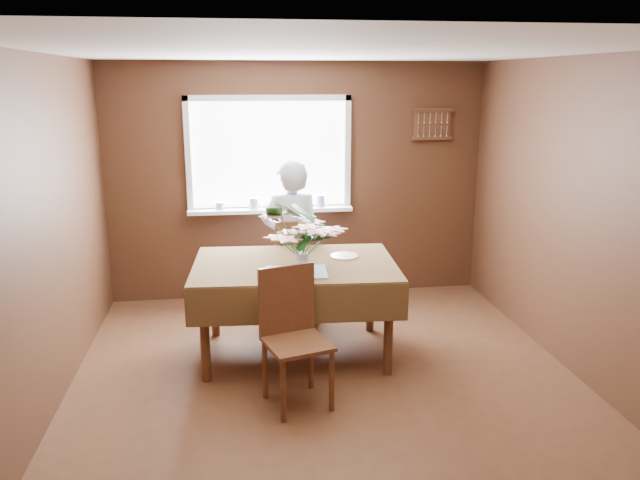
{
  "coord_description": "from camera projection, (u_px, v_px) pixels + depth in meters",
  "views": [
    {
      "loc": [
        -0.69,
        -4.3,
        2.32
      ],
      "look_at": [
        0.0,
        0.55,
        1.05
      ],
      "focal_mm": 35.0,
      "sensor_mm": 36.0,
      "label": 1
    }
  ],
  "objects": [
    {
      "name": "floor",
      "position": [
        330.0,
        390.0,
        4.8
      ],
      "size": [
        4.5,
        4.5,
        0.0
      ],
      "primitive_type": "plane",
      "color": "#4B2B1A",
      "rests_on": "ground"
    },
    {
      "name": "ceiling",
      "position": [
        331.0,
        51.0,
        4.17
      ],
      "size": [
        4.5,
        4.5,
        0.0
      ],
      "primitive_type": "plane",
      "rotation": [
        3.14,
        0.0,
        0.0
      ],
      "color": "white",
      "rests_on": "wall_back"
    },
    {
      "name": "wall_back",
      "position": [
        298.0,
        182.0,
        6.64
      ],
      "size": [
        4.0,
        0.0,
        4.0
      ],
      "primitive_type": "plane",
      "rotation": [
        1.57,
        0.0,
        0.0
      ],
      "color": "brown",
      "rests_on": "floor"
    },
    {
      "name": "wall_front",
      "position": [
        425.0,
        374.0,
        2.33
      ],
      "size": [
        4.0,
        0.0,
        4.0
      ],
      "primitive_type": "plane",
      "rotation": [
        -1.57,
        0.0,
        0.0
      ],
      "color": "brown",
      "rests_on": "floor"
    },
    {
      "name": "wall_left",
      "position": [
        39.0,
        242.0,
        4.21
      ],
      "size": [
        0.0,
        4.5,
        4.5
      ],
      "primitive_type": "plane",
      "rotation": [
        1.57,
        0.0,
        1.57
      ],
      "color": "brown",
      "rests_on": "floor"
    },
    {
      "name": "wall_right",
      "position": [
        589.0,
        223.0,
        4.75
      ],
      "size": [
        0.0,
        4.5,
        4.5
      ],
      "primitive_type": "plane",
      "rotation": [
        1.57,
        0.0,
        -1.57
      ],
      "color": "brown",
      "rests_on": "floor"
    },
    {
      "name": "window_assembly",
      "position": [
        270.0,
        173.0,
        6.52
      ],
      "size": [
        1.72,
        0.2,
        1.22
      ],
      "color": "white",
      "rests_on": "wall_back"
    },
    {
      "name": "spoon_rack",
      "position": [
        432.0,
        124.0,
        6.65
      ],
      "size": [
        0.44,
        0.05,
        0.33
      ],
      "color": "#58321C",
      "rests_on": "wall_back"
    },
    {
      "name": "dining_table",
      "position": [
        295.0,
        274.0,
        5.25
      ],
      "size": [
        1.76,
        1.26,
        0.83
      ],
      "rotation": [
        0.0,
        0.0,
        -0.06
      ],
      "color": "#58321C",
      "rests_on": "floor"
    },
    {
      "name": "chair_far",
      "position": [
        298.0,
        266.0,
        6.06
      ],
      "size": [
        0.46,
        0.46,
        1.02
      ],
      "rotation": [
        0.0,
        0.0,
        3.1
      ],
      "color": "#58321C",
      "rests_on": "floor"
    },
    {
      "name": "chair_near",
      "position": [
        293.0,
        331.0,
        4.53
      ],
      "size": [
        0.54,
        0.54,
        1.01
      ],
      "rotation": [
        0.0,
        0.0,
        0.29
      ],
      "color": "#58321C",
      "rests_on": "floor"
    },
    {
      "name": "seated_woman",
      "position": [
        291.0,
        243.0,
        5.99
      ],
      "size": [
        0.6,
        0.41,
        1.59
      ],
      "primitive_type": "imported",
      "rotation": [
        0.0,
        0.0,
        3.19
      ],
      "color": "white",
      "rests_on": "floor"
    },
    {
      "name": "flower_bouquet",
      "position": [
        302.0,
        232.0,
        4.97
      ],
      "size": [
        0.55,
        0.55,
        0.48
      ],
      "rotation": [
        0.0,
        0.0,
        0.05
      ],
      "color": "white",
      "rests_on": "dining_table"
    },
    {
      "name": "side_plate",
      "position": [
        344.0,
        256.0,
        5.4
      ],
      "size": [
        0.31,
        0.31,
        0.01
      ],
      "primitive_type": "cylinder",
      "rotation": [
        0.0,
        0.0,
        -0.39
      ],
      "color": "white",
      "rests_on": "dining_table"
    },
    {
      "name": "table_knife",
      "position": [
        311.0,
        268.0,
        5.06
      ],
      "size": [
        0.03,
        0.24,
        0.0
      ],
      "primitive_type": "cube",
      "rotation": [
        0.0,
        0.0,
        -0.03
      ],
      "color": "silver",
      "rests_on": "dining_table"
    }
  ]
}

